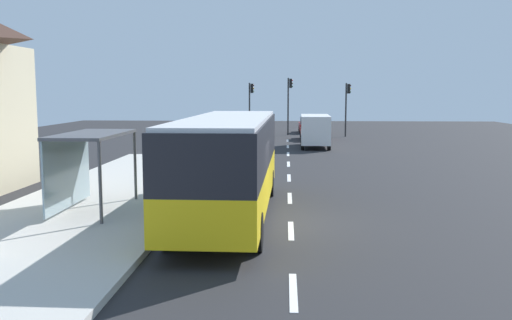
# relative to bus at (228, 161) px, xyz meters

# --- Properties ---
(ground_plane) EXTENTS (56.00, 92.00, 0.04)m
(ground_plane) POSITION_rel_bus_xyz_m (1.71, 13.43, -1.86)
(ground_plane) COLOR #262628
(sidewalk_platform) EXTENTS (6.20, 30.00, 0.18)m
(sidewalk_platform) POSITION_rel_bus_xyz_m (-4.69, 1.43, -1.75)
(sidewalk_platform) COLOR beige
(sidewalk_platform) RESTS_ON ground
(lane_stripe_seg_0) EXTENTS (0.16, 2.20, 0.01)m
(lane_stripe_seg_0) POSITION_rel_bus_xyz_m (1.96, -6.57, -1.84)
(lane_stripe_seg_0) COLOR silver
(lane_stripe_seg_0) RESTS_ON ground
(lane_stripe_seg_1) EXTENTS (0.16, 2.20, 0.01)m
(lane_stripe_seg_1) POSITION_rel_bus_xyz_m (1.96, -1.57, -1.84)
(lane_stripe_seg_1) COLOR silver
(lane_stripe_seg_1) RESTS_ON ground
(lane_stripe_seg_2) EXTENTS (0.16, 2.20, 0.01)m
(lane_stripe_seg_2) POSITION_rel_bus_xyz_m (1.96, 3.43, -1.84)
(lane_stripe_seg_2) COLOR silver
(lane_stripe_seg_2) RESTS_ON ground
(lane_stripe_seg_3) EXTENTS (0.16, 2.20, 0.01)m
(lane_stripe_seg_3) POSITION_rel_bus_xyz_m (1.96, 8.43, -1.84)
(lane_stripe_seg_3) COLOR silver
(lane_stripe_seg_3) RESTS_ON ground
(lane_stripe_seg_4) EXTENTS (0.16, 2.20, 0.01)m
(lane_stripe_seg_4) POSITION_rel_bus_xyz_m (1.96, 13.43, -1.84)
(lane_stripe_seg_4) COLOR silver
(lane_stripe_seg_4) RESTS_ON ground
(lane_stripe_seg_5) EXTENTS (0.16, 2.20, 0.01)m
(lane_stripe_seg_5) POSITION_rel_bus_xyz_m (1.96, 18.43, -1.84)
(lane_stripe_seg_5) COLOR silver
(lane_stripe_seg_5) RESTS_ON ground
(lane_stripe_seg_6) EXTENTS (0.16, 2.20, 0.01)m
(lane_stripe_seg_6) POSITION_rel_bus_xyz_m (1.96, 23.43, -1.84)
(lane_stripe_seg_6) COLOR silver
(lane_stripe_seg_6) RESTS_ON ground
(lane_stripe_seg_7) EXTENTS (0.16, 2.20, 0.01)m
(lane_stripe_seg_7) POSITION_rel_bus_xyz_m (1.96, 28.43, -1.84)
(lane_stripe_seg_7) COLOR silver
(lane_stripe_seg_7) RESTS_ON ground
(bus) EXTENTS (2.67, 11.04, 3.21)m
(bus) POSITION_rel_bus_xyz_m (0.00, 0.00, 0.00)
(bus) COLOR yellow
(bus) RESTS_ON ground
(white_van) EXTENTS (2.13, 5.24, 2.30)m
(white_van) POSITION_rel_bus_xyz_m (3.91, 23.04, -0.50)
(white_van) COLOR white
(white_van) RESTS_ON ground
(sedan_near) EXTENTS (1.96, 4.46, 1.52)m
(sedan_near) POSITION_rel_bus_xyz_m (4.01, 29.56, -1.05)
(sedan_near) COLOR #A51919
(sedan_near) RESTS_ON ground
(sedan_far) EXTENTS (1.85, 4.40, 1.52)m
(sedan_far) POSITION_rel_bus_xyz_m (4.01, 37.36, -1.05)
(sedan_far) COLOR #A51919
(sedan_far) RESTS_ON ground
(recycling_bin_green) EXTENTS (0.52, 0.52, 0.95)m
(recycling_bin_green) POSITION_rel_bus_xyz_m (-2.49, 1.28, -1.19)
(recycling_bin_green) COLOR green
(recycling_bin_green) RESTS_ON sidewalk_platform
(recycling_bin_yellow) EXTENTS (0.52, 0.52, 0.95)m
(recycling_bin_yellow) POSITION_rel_bus_xyz_m (-2.49, 1.98, -1.19)
(recycling_bin_yellow) COLOR yellow
(recycling_bin_yellow) RESTS_ON sidewalk_platform
(traffic_light_near_side) EXTENTS (0.49, 0.28, 4.73)m
(traffic_light_near_side) POSITION_rel_bus_xyz_m (7.21, 32.87, 1.32)
(traffic_light_near_side) COLOR #2D2D2D
(traffic_light_near_side) RESTS_ON ground
(traffic_light_far_side) EXTENTS (0.49, 0.28, 4.77)m
(traffic_light_far_side) POSITION_rel_bus_xyz_m (-1.39, 33.67, 1.34)
(traffic_light_far_side) COLOR #2D2D2D
(traffic_light_far_side) RESTS_ON ground
(traffic_light_median) EXTENTS (0.49, 0.28, 5.23)m
(traffic_light_median) POSITION_rel_bus_xyz_m (2.11, 34.47, 1.62)
(traffic_light_median) COLOR #2D2D2D
(traffic_light_median) RESTS_ON ground
(bus_shelter) EXTENTS (1.80, 4.00, 2.50)m
(bus_shelter) POSITION_rel_bus_xyz_m (-4.70, 0.17, 0.25)
(bus_shelter) COLOR #4C4C51
(bus_shelter) RESTS_ON sidewalk_platform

